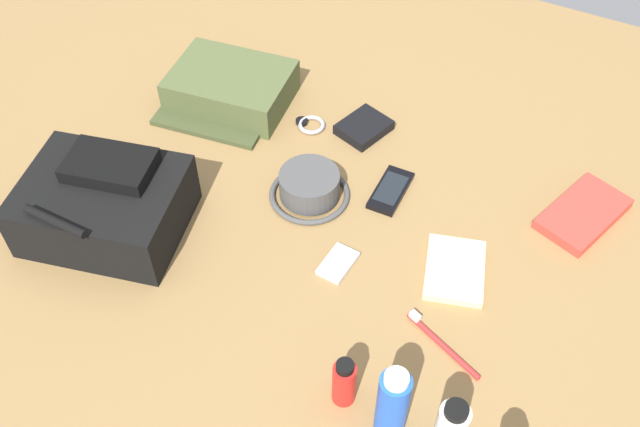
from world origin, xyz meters
TOP-DOWN VIEW (x-y plane):
  - ground_plane at (0.00, 0.00)m, footprint 2.64×2.02m
  - backpack at (0.38, 0.19)m, footprint 0.35×0.31m
  - toiletry_pouch at (0.37, -0.24)m, footprint 0.29×0.28m
  - bucket_hat at (0.06, -0.06)m, footprint 0.17×0.17m
  - deodorant_spray at (-0.30, 0.32)m, footprint 0.05×0.05m
  - sunscreen_spray at (-0.21, 0.31)m, footprint 0.04×0.04m
  - paperback_novel at (-0.46, -0.27)m, footprint 0.17×0.22m
  - cell_phone at (-0.09, -0.15)m, footprint 0.06×0.13m
  - media_player at (-0.08, 0.07)m, footprint 0.06×0.09m
  - wristwatch at (0.16, -0.26)m, footprint 0.07×0.06m
  - toothbrush at (-0.31, 0.14)m, footprint 0.16×0.07m
  - wallet at (0.04, -0.30)m, footprint 0.12×0.13m
  - notepad at (-0.28, -0.02)m, footprint 0.15×0.18m

SIDE VIEW (x-z plane):
  - ground_plane at x=0.00m, z-range -0.02..0.00m
  - media_player at x=-0.08m, z-range 0.00..0.01m
  - wristwatch at x=0.16m, z-range 0.00..0.01m
  - cell_phone at x=-0.09m, z-range 0.00..0.01m
  - toothbrush at x=-0.31m, z-range 0.00..0.02m
  - notepad at x=-0.28m, z-range 0.00..0.02m
  - paperback_novel at x=-0.46m, z-range 0.00..0.02m
  - wallet at x=0.04m, z-range 0.00..0.02m
  - bucket_hat at x=0.06m, z-range 0.00..0.06m
  - toiletry_pouch at x=0.37m, z-range 0.00..0.08m
  - sunscreen_spray at x=-0.21m, z-range 0.00..0.11m
  - backpack at x=0.38m, z-range -0.01..0.14m
  - deodorant_spray at x=-0.30m, z-range 0.00..0.16m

